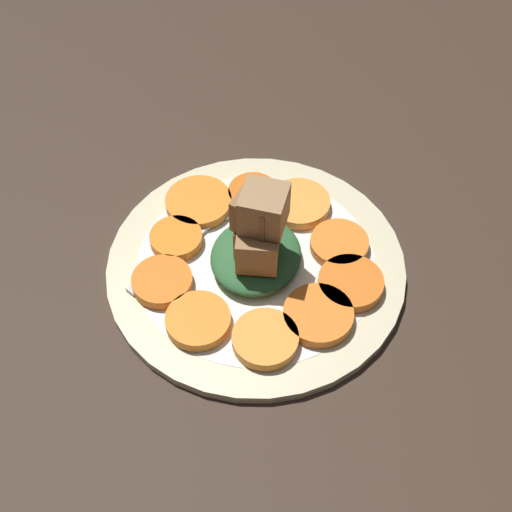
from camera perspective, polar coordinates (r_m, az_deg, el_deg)
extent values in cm
cube|color=#38281E|center=(69.53, 0.00, -1.57)|extent=(120.00, 120.00, 2.00)
cylinder|color=beige|center=(68.33, 0.00, -0.83)|extent=(28.51, 28.51, 1.00)
cylinder|color=white|center=(68.29, 0.00, -0.80)|extent=(22.80, 22.80, 1.00)
cylinder|color=orange|center=(62.42, 0.74, -6.66)|extent=(5.88, 5.88, 1.08)
cylinder|color=orange|center=(63.98, 5.00, -4.73)|extent=(6.34, 6.34, 1.08)
cylinder|color=orange|center=(66.21, 7.55, -2.28)|extent=(6.08, 6.08, 1.08)
cylinder|color=orange|center=(69.02, 6.67, 0.95)|extent=(5.64, 5.64, 1.08)
cylinder|color=#F99438|center=(72.09, 3.46, 4.20)|extent=(6.24, 6.24, 1.08)
cylinder|color=orange|center=(72.91, -0.24, 5.02)|extent=(5.08, 5.08, 1.08)
cylinder|color=orange|center=(72.31, -4.61, 4.29)|extent=(6.69, 6.69, 1.08)
cylinder|color=orange|center=(69.40, -6.42, 1.38)|extent=(5.11, 5.11, 1.08)
cylinder|color=orange|center=(66.41, -7.51, -2.04)|extent=(5.63, 5.63, 1.08)
cylinder|color=orange|center=(63.63, -4.65, -5.17)|extent=(5.86, 5.86, 1.08)
ellipsoid|color=#2D6033|center=(67.02, 0.00, 0.03)|extent=(9.44, 8.50, 2.12)
cube|color=olive|center=(63.90, 0.14, 0.72)|extent=(4.48, 4.48, 3.73)
cube|color=olive|center=(64.76, 0.31, 1.41)|extent=(3.56, 3.56, 3.37)
cube|color=#9E754C|center=(61.37, 0.53, 3.54)|extent=(4.05, 4.05, 3.86)
cube|color=brown|center=(62.22, 0.00, 3.59)|extent=(4.02, 4.02, 3.45)
cube|color=silver|center=(68.85, -6.43, 0.36)|extent=(11.93, 5.56, 0.40)
cube|color=silver|center=(71.94, -2.64, 3.71)|extent=(2.24, 2.70, 0.40)
cube|color=silver|center=(73.99, -1.60, 5.51)|extent=(4.65, 2.07, 0.40)
cube|color=silver|center=(73.69, -1.20, 5.27)|extent=(4.65, 2.07, 0.40)
cube|color=silver|center=(73.39, -0.80, 5.03)|extent=(4.65, 2.07, 0.40)
cube|color=silver|center=(73.10, -0.40, 4.79)|extent=(4.65, 2.07, 0.40)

